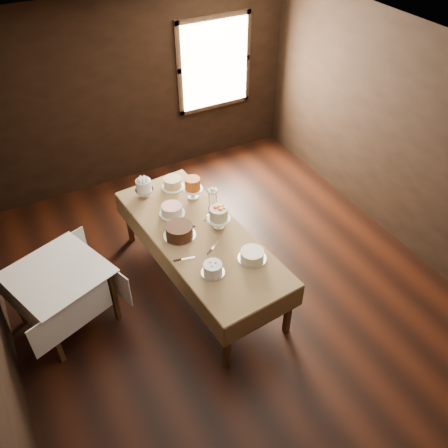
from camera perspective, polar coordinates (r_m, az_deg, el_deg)
The scene contains 21 objects.
floor at distance 5.86m, azimuth 0.93°, elevation -8.22°, with size 5.00×6.00×0.01m, color black.
ceiling at distance 4.20m, azimuth 1.35°, elevation 17.99°, with size 5.00×6.00×0.01m, color beige.
wall_back at distance 7.30m, azimuth -10.78°, elevation 15.41°, with size 5.00×0.02×2.80m, color black.
wall_right at distance 6.31m, azimuth 21.65°, elevation 9.02°, with size 0.02×6.00×2.80m, color black.
window at distance 7.62m, azimuth -1.13°, elevation 18.79°, with size 1.10×0.05×1.30m, color #FFEABF.
display_table at distance 5.48m, azimuth -3.00°, elevation -1.65°, with size 1.23×2.63×0.79m.
side_table at distance 5.36m, azimuth -19.38°, elevation -6.26°, with size 1.20×1.20×0.79m.
cake_meringue at distance 6.03m, azimuth -9.66°, elevation 4.24°, with size 0.23×0.23×0.25m.
cake_speckled at distance 6.16m, azimuth -6.23°, elevation 4.96°, with size 0.32×0.32×0.14m.
cake_lattice at distance 5.72m, azimuth -6.33°, elevation 1.66°, with size 0.31×0.31×0.12m.
cake_caramel at distance 5.92m, azimuth -3.80°, elevation 4.25°, with size 0.26×0.26×0.30m.
cake_chocolate at distance 5.40m, azimuth -5.44°, elevation -0.84°, with size 0.43×0.43×0.15m.
cake_flowers at distance 5.46m, azimuth -0.65°, elevation 0.68°, with size 0.28×0.28×0.28m.
cake_swirl at distance 4.95m, azimuth -1.37°, elevation -5.46°, with size 0.28×0.28×0.13m.
cake_cream at distance 5.11m, azimuth 3.43°, elevation -3.80°, with size 0.32×0.32×0.11m.
cake_server_a at distance 5.29m, azimuth -1.09°, elevation -2.59°, with size 0.24×0.03×0.01m, color silver.
cake_server_c at distance 5.61m, azimuth -4.91°, elevation 0.24°, with size 0.24×0.03×0.01m, color silver.
cake_server_d at distance 5.73m, azimuth -1.75°, elevation 1.38°, with size 0.24×0.03×0.01m, color silver.
cake_server_e at distance 5.15m, azimuth -4.36°, elevation -4.15°, with size 0.24×0.03×0.01m, color silver.
flower_vase at distance 5.73m, azimuth -1.36°, elevation 2.07°, with size 0.11×0.11×0.12m, color #2D2823.
flower_bouquet at distance 5.62m, azimuth -1.39°, elevation 3.50°, with size 0.14×0.14×0.20m, color white, non-canonical shape.
Camera 1 is at (-1.91, -3.38, 4.39)m, focal length 37.73 mm.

